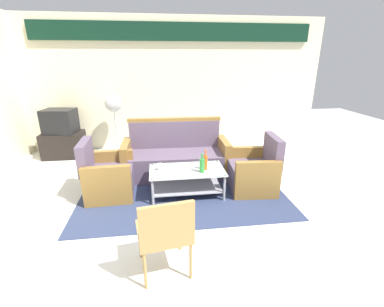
# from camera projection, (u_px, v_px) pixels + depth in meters

# --- Properties ---
(ground_plane) EXTENTS (14.00, 14.00, 0.00)m
(ground_plane) POSITION_uv_depth(u_px,v_px,m) (196.00, 215.00, 3.52)
(ground_plane) COLOR white
(wall_back) EXTENTS (6.52, 0.19, 2.80)m
(wall_back) POSITION_uv_depth(u_px,v_px,m) (177.00, 81.00, 5.87)
(wall_back) COLOR beige
(wall_back) RESTS_ON ground
(rug) EXTENTS (3.06, 2.07, 0.01)m
(rug) POSITION_uv_depth(u_px,v_px,m) (182.00, 190.00, 4.17)
(rug) COLOR #2D3856
(rug) RESTS_ON ground
(couch) EXTENTS (1.81, 0.77, 0.96)m
(couch) POSITION_uv_depth(u_px,v_px,m) (176.00, 158.00, 4.65)
(couch) COLOR #5B4C60
(couch) RESTS_ON rug
(armchair_left) EXTENTS (0.72, 0.78, 0.85)m
(armchair_left) POSITION_uv_depth(u_px,v_px,m) (108.00, 177.00, 3.96)
(armchair_left) COLOR #5B4C60
(armchair_left) RESTS_ON rug
(armchair_right) EXTENTS (0.75, 0.81, 0.85)m
(armchair_right) POSITION_uv_depth(u_px,v_px,m) (254.00, 172.00, 4.14)
(armchair_right) COLOR #5B4C60
(armchair_right) RESTS_ON rug
(coffee_table) EXTENTS (1.10, 0.60, 0.40)m
(coffee_table) POSITION_uv_depth(u_px,v_px,m) (187.00, 178.00, 3.96)
(coffee_table) COLOR silver
(coffee_table) RESTS_ON rug
(bottle_green) EXTENTS (0.07, 0.07, 0.29)m
(bottle_green) POSITION_uv_depth(u_px,v_px,m) (202.00, 165.00, 3.80)
(bottle_green) COLOR #2D8C38
(bottle_green) RESTS_ON coffee_table
(bottle_orange) EXTENTS (0.06, 0.06, 0.31)m
(bottle_orange) POSITION_uv_depth(u_px,v_px,m) (205.00, 162.00, 3.88)
(bottle_orange) COLOR #D85919
(bottle_orange) RESTS_ON coffee_table
(cup) EXTENTS (0.08, 0.08, 0.10)m
(cup) POSITION_uv_depth(u_px,v_px,m) (160.00, 167.00, 3.89)
(cup) COLOR silver
(cup) RESTS_ON coffee_table
(tv_stand) EXTENTS (0.80, 0.50, 0.52)m
(tv_stand) POSITION_uv_depth(u_px,v_px,m) (64.00, 145.00, 5.52)
(tv_stand) COLOR black
(tv_stand) RESTS_ON ground
(television) EXTENTS (0.66, 0.53, 0.48)m
(television) POSITION_uv_depth(u_px,v_px,m) (60.00, 121.00, 5.35)
(television) COLOR black
(television) RESTS_ON tv_stand
(pedestal_fan) EXTENTS (0.36, 0.36, 1.27)m
(pedestal_fan) POSITION_uv_depth(u_px,v_px,m) (114.00, 107.00, 5.44)
(pedestal_fan) COLOR #2D2D33
(pedestal_fan) RESTS_ON ground
(wicker_chair) EXTENTS (0.55, 0.55, 0.84)m
(wicker_chair) POSITION_uv_depth(u_px,v_px,m) (165.00, 231.00, 2.40)
(wicker_chair) COLOR #AD844C
(wicker_chair) RESTS_ON ground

